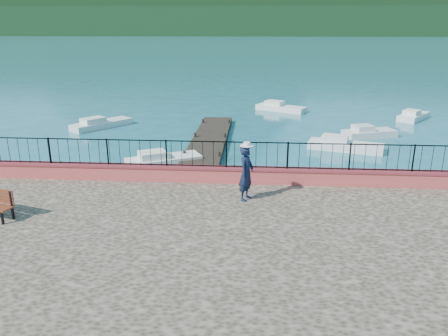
# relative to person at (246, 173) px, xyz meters

# --- Properties ---
(ground) EXTENTS (2000.00, 2000.00, 0.00)m
(ground) POSITION_rel_person_xyz_m (-0.47, -2.06, -2.12)
(ground) COLOR #19596B
(ground) RESTS_ON ground
(parapet) EXTENTS (28.00, 0.46, 0.58)m
(parapet) POSITION_rel_person_xyz_m (-0.47, 1.64, -0.63)
(parapet) COLOR #BD4444
(parapet) RESTS_ON promenade
(railing) EXTENTS (27.00, 0.05, 0.95)m
(railing) POSITION_rel_person_xyz_m (-0.47, 1.64, 0.13)
(railing) COLOR black
(railing) RESTS_ON parapet
(dock) EXTENTS (2.00, 16.00, 0.30)m
(dock) POSITION_rel_person_xyz_m (-2.47, 9.94, -1.97)
(dock) COLOR #2D231C
(dock) RESTS_ON ground
(far_forest) EXTENTS (900.00, 60.00, 18.00)m
(far_forest) POSITION_rel_person_xyz_m (-0.47, 297.94, 6.88)
(far_forest) COLOR black
(far_forest) RESTS_ON ground
(foothills) EXTENTS (900.00, 120.00, 44.00)m
(foothills) POSITION_rel_person_xyz_m (-0.47, 357.94, 19.88)
(foothills) COLOR black
(foothills) RESTS_ON ground
(companion_hill) EXTENTS (448.00, 384.00, 180.00)m
(companion_hill) POSITION_rel_person_xyz_m (219.53, 557.94, -2.12)
(companion_hill) COLOR #142D23
(companion_hill) RESTS_ON ground
(person) EXTENTS (0.66, 0.79, 1.84)m
(person) POSITION_rel_person_xyz_m (0.00, 0.00, 0.00)
(person) COLOR black
(person) RESTS_ON promenade
(hat) EXTENTS (0.44, 0.44, 0.12)m
(hat) POSITION_rel_person_xyz_m (0.00, 0.00, 0.98)
(hat) COLOR white
(hat) RESTS_ON person
(boat_0) EXTENTS (3.89, 2.88, 0.80)m
(boat_0) POSITION_rel_person_xyz_m (-4.29, 7.18, -1.72)
(boat_0) COLOR silver
(boat_0) RESTS_ON ground
(boat_1) EXTENTS (4.29, 2.46, 0.80)m
(boat_1) POSITION_rel_person_xyz_m (5.36, 10.73, -1.72)
(boat_1) COLOR silver
(boat_1) RESTS_ON ground
(boat_2) EXTENTS (3.52, 2.29, 0.80)m
(boat_2) POSITION_rel_person_xyz_m (7.45, 13.92, -1.72)
(boat_2) COLOR silver
(boat_2) RESTS_ON ground
(boat_3) EXTENTS (3.65, 4.15, 0.80)m
(boat_3) POSITION_rel_person_xyz_m (-10.29, 15.28, -1.72)
(boat_3) COLOR silver
(boat_3) RESTS_ON ground
(boat_4) EXTENTS (4.23, 3.15, 0.80)m
(boat_4) POSITION_rel_person_xyz_m (2.34, 22.37, -1.72)
(boat_4) COLOR silver
(boat_4) RESTS_ON ground
(boat_5) EXTENTS (3.05, 3.40, 0.80)m
(boat_5) POSITION_rel_person_xyz_m (12.05, 19.65, -1.72)
(boat_5) COLOR silver
(boat_5) RESTS_ON ground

